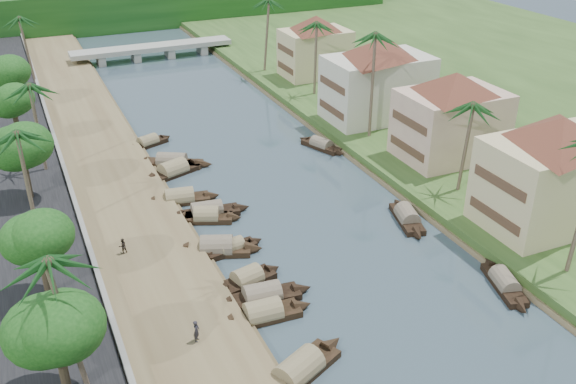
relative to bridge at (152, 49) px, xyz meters
name	(u,v)px	position (x,y,z in m)	size (l,w,h in m)	color
ground	(352,268)	(0.00, -72.00, -1.72)	(220.00, 220.00, 0.00)	#374852
left_bank	(118,200)	(-16.00, -52.00, -1.32)	(10.00, 180.00, 0.80)	brown
right_bank	(409,143)	(19.00, -52.00, -1.12)	(16.00, 180.00, 1.20)	#2D491D
road	(29,214)	(-24.50, -52.00, -1.02)	(8.00, 180.00, 1.40)	black
retaining_wall	(74,199)	(-20.20, -52.00, -0.37)	(0.40, 180.00, 1.10)	slate
treeline	(120,7)	(0.00, 28.00, 2.28)	(120.00, 14.00, 8.00)	#113D10
bridge	(152,49)	(0.00, 0.00, 0.00)	(28.00, 4.00, 2.40)	#98998F
building_near	(553,171)	(18.99, -74.00, 4.66)	(14.85, 14.85, 10.20)	#CFBC8B
building_mid	(452,115)	(19.99, -58.00, 4.41)	(14.11, 14.11, 9.70)	beige
building_far	(378,79)	(18.99, -44.00, 4.66)	(15.59, 15.59, 10.20)	beige
building_distant	(315,45)	(19.99, -24.00, 4.16)	(12.62, 12.62, 9.20)	#CFBC8B
sampan_2	(299,372)	(-9.63, -81.92, -1.30)	(9.40, 5.79, 2.47)	black
sampan_3	(262,297)	(-8.74, -73.16, -1.30)	(8.59, 2.41, 2.27)	black
sampan_4	(263,314)	(-9.49, -75.23, -1.30)	(8.17, 2.26, 2.29)	black
sampan_5	(247,280)	(-8.99, -70.52, -1.31)	(6.97, 3.25, 2.17)	black
sampan_6	(217,248)	(-9.76, -64.98, -1.30)	(8.45, 4.89, 2.46)	black
sampan_7	(231,248)	(-8.59, -65.39, -1.32)	(6.63, 2.21, 1.80)	black
sampan_8	(207,217)	(-8.85, -59.14, -1.31)	(7.01, 4.22, 2.16)	black
sampan_9	(207,212)	(-8.53, -58.24, -1.31)	(8.91, 2.71, 2.22)	black
sampan_10	(180,199)	(-10.21, -54.45, -1.30)	(8.53, 3.14, 2.29)	black
sampan_11	(173,171)	(-9.09, -47.73, -1.30)	(8.82, 4.78, 2.46)	black
sampan_12	(172,162)	(-8.62, -45.38, -1.31)	(9.23, 6.19, 2.27)	black
sampan_13	(148,143)	(-9.80, -38.59, -1.31)	(6.92, 3.92, 1.93)	black
sampan_14	(504,283)	(9.90, -79.52, -1.31)	(3.64, 8.11, 1.98)	black
sampan_15	(407,218)	(8.73, -67.14, -1.31)	(3.68, 8.25, 2.17)	black
sampan_16	(321,145)	(9.16, -47.87, -1.32)	(4.00, 7.47, 1.87)	black
canoe_1	(257,286)	(-8.44, -71.29, -1.62)	(4.72, 3.13, 0.80)	black
canoe_2	(175,202)	(-10.69, -54.39, -1.62)	(5.87, 2.28, 0.85)	black
palm_1	(470,107)	(16.00, -65.42, 8.28)	(3.20, 3.20, 10.56)	brown
palm_2	(375,37)	(15.00, -49.21, 11.50)	(3.20, 3.20, 13.91)	brown
palm_3	(316,25)	(16.00, -32.05, 9.24)	(3.20, 3.20, 11.55)	brown
palm_4	(60,261)	(-23.00, -78.51, 9.03)	(3.20, 3.20, 11.12)	brown
palm_5	(18,136)	(-24.00, -57.78, 9.13)	(3.20, 3.20, 11.23)	brown
palm_6	(30,87)	(-22.00, -43.69, 8.82)	(3.20, 3.20, 10.91)	brown
palm_7	(265,2)	(14.00, -18.30, 10.12)	(3.20, 3.20, 12.46)	brown
palm_8	(23,19)	(-20.50, -10.75, 9.08)	(3.20, 3.20, 11.18)	brown
tree_1	(55,329)	(-24.00, -78.63, 4.63)	(5.14, 5.14, 7.14)	#4D3F2C
tree_2	(38,238)	(-24.00, -67.44, 4.69)	(4.59, 4.59, 6.99)	#4D3F2C
tree_3	(21,147)	(-24.00, -49.87, 5.00)	(5.27, 5.27, 7.57)	#4D3F2C
tree_4	(12,101)	(-24.00, -35.88, 5.13)	(4.36, 4.36, 7.36)	#4D3F2C
tree_5	(7,73)	(-24.00, -21.09, 4.34)	(5.30, 5.30, 6.91)	#4D3F2C
tree_6	(408,69)	(24.00, -43.28, 5.07)	(4.44, 4.44, 7.53)	#4D3F2C
person_near	(196,331)	(-15.04, -76.56, -0.07)	(0.62, 0.41, 1.70)	#26242B
person_far	(123,246)	(-17.53, -62.94, -0.22)	(0.69, 0.54, 1.41)	#2F2721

